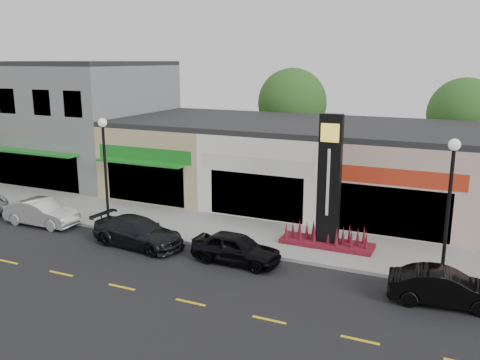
% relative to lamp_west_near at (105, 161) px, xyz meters
% --- Properties ---
extents(ground, '(120.00, 120.00, 0.00)m').
position_rel_lamp_west_near_xyz_m(ground, '(8.00, -2.50, -3.48)').
color(ground, black).
rests_on(ground, ground).
extents(sidewalk, '(52.00, 4.30, 0.15)m').
position_rel_lamp_west_near_xyz_m(sidewalk, '(8.00, 1.85, -3.40)').
color(sidewalk, gray).
rests_on(sidewalk, ground).
extents(curb, '(52.00, 0.20, 0.15)m').
position_rel_lamp_west_near_xyz_m(curb, '(8.00, -0.40, -3.40)').
color(curb, gray).
rests_on(curb, ground).
extents(building_grey_2story, '(12.00, 10.95, 8.30)m').
position_rel_lamp_west_near_xyz_m(building_grey_2story, '(-10.00, 8.98, 0.67)').
color(building_grey_2story, slate).
rests_on(building_grey_2story, ground).
extents(shop_beige, '(7.00, 10.85, 4.80)m').
position_rel_lamp_west_near_xyz_m(shop_beige, '(-0.50, 8.96, -1.08)').
color(shop_beige, tan).
rests_on(shop_beige, ground).
extents(shop_cream, '(7.00, 10.01, 4.80)m').
position_rel_lamp_west_near_xyz_m(shop_cream, '(6.50, 8.97, -1.08)').
color(shop_cream, white).
rests_on(shop_cream, ground).
extents(shop_pink_w, '(7.00, 10.01, 4.80)m').
position_rel_lamp_west_near_xyz_m(shop_pink_w, '(13.50, 8.97, -1.08)').
color(shop_pink_w, '#C7A598').
rests_on(shop_pink_w, ground).
extents(tree_rear_west, '(5.20, 5.20, 7.83)m').
position_rel_lamp_west_near_xyz_m(tree_rear_west, '(4.00, 17.00, 1.74)').
color(tree_rear_west, '#382619').
rests_on(tree_rear_west, ground).
extents(tree_rear_mid, '(4.80, 4.80, 7.29)m').
position_rel_lamp_west_near_xyz_m(tree_rear_mid, '(16.00, 17.00, 1.41)').
color(tree_rear_mid, '#382619').
rests_on(tree_rear_mid, ground).
extents(lamp_west_near, '(0.44, 0.44, 5.47)m').
position_rel_lamp_west_near_xyz_m(lamp_west_near, '(0.00, 0.00, 0.00)').
color(lamp_west_near, black).
rests_on(lamp_west_near, sidewalk).
extents(lamp_east_near, '(0.44, 0.44, 5.47)m').
position_rel_lamp_west_near_xyz_m(lamp_east_near, '(16.00, 0.00, 0.00)').
color(lamp_east_near, black).
rests_on(lamp_east_near, sidewalk).
extents(pylon_sign, '(4.20, 1.30, 6.00)m').
position_rel_lamp_west_near_xyz_m(pylon_sign, '(11.00, 1.70, -1.20)').
color(pylon_sign, '#540E1A').
rests_on(pylon_sign, sidewalk).
extents(car_white_van, '(1.51, 4.12, 1.35)m').
position_rel_lamp_west_near_xyz_m(car_white_van, '(-3.38, -1.13, -2.80)').
color(car_white_van, white).
rests_on(car_white_van, ground).
extents(car_dark_sedan, '(2.28, 4.73, 1.33)m').
position_rel_lamp_west_near_xyz_m(car_dark_sedan, '(2.97, -1.57, -2.81)').
color(car_dark_sedan, black).
rests_on(car_dark_sedan, ground).
extents(car_black_sedan, '(1.64, 3.88, 1.31)m').
position_rel_lamp_west_near_xyz_m(car_black_sedan, '(7.94, -1.53, -2.82)').
color(car_black_sedan, black).
rests_on(car_black_sedan, ground).
extents(car_black_conv, '(1.80, 3.98, 1.27)m').
position_rel_lamp_west_near_xyz_m(car_black_conv, '(16.18, -1.91, -2.84)').
color(car_black_conv, black).
rests_on(car_black_conv, ground).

